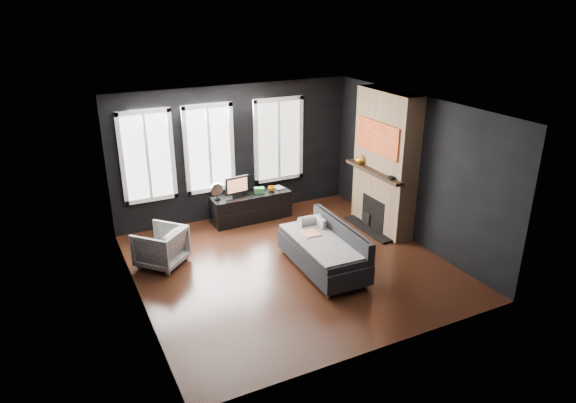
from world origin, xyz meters
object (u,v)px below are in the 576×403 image
monitor (237,185)px  mantel_vase (361,159)px  sofa (323,248)px  armchair (161,245)px  book (275,183)px  media_console (251,207)px  mug (271,188)px

monitor → mantel_vase: mantel_vase is taller
monitor → sofa: bearing=-84.8°
armchair → mantel_vase: size_ratio=3.58×
monitor → book: monitor is taller
media_console → mantel_vase: bearing=-30.1°
sofa → mug: (0.18, 2.42, 0.23)m
armchair → media_console: size_ratio=0.45×
media_console → mug: size_ratio=12.35×
armchair → mug: 2.77m
monitor → mug: (0.73, -0.05, -0.16)m
armchair → media_console: 2.36m
media_console → sofa: bearing=-84.8°
mug → armchair: bearing=-157.4°
armchair → media_console: bearing=164.5°
sofa → mantel_vase: mantel_vase is taller
media_console → monitor: bearing=173.8°
armchair → monitor: (1.82, 1.11, 0.42)m
book → mantel_vase: bearing=-39.8°
media_console → monitor: (-0.28, 0.02, 0.51)m
sofa → media_console: size_ratio=1.13×
mantel_vase → armchair: bearing=-179.4°
sofa → mantel_vase: 2.34m
media_console → mantel_vase: (1.90, -1.05, 1.05)m
sofa → mantel_vase: size_ratio=8.93×
book → mug: bearing=-143.0°
mug → mantel_vase: 1.91m
mug → book: bearing=37.0°
armchair → mantel_vase: (4.00, 0.04, 0.96)m
book → sofa: bearing=-96.8°
book → mantel_vase: mantel_vase is taller
monitor → mantel_vase: 2.49m
sofa → book: bearing=84.9°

